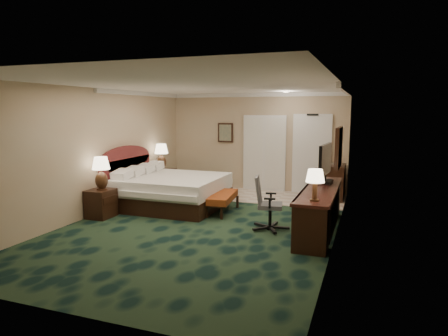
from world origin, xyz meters
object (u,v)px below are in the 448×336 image
(nightstand_near, at_px, (101,203))
(bed_bench, at_px, (223,203))
(bed, at_px, (173,191))
(desk_chair, at_px, (270,203))
(lamp_far, at_px, (161,157))
(minibar, at_px, (335,182))
(nightstand_far, at_px, (163,181))
(tv, at_px, (325,164))
(desk, at_px, (319,210))
(lamp_near, at_px, (101,173))

(nightstand_near, relative_size, bed_bench, 0.47)
(bed, height_order, nightstand_near, bed)
(nightstand_near, distance_m, desk_chair, 3.57)
(lamp_far, distance_m, minibar, 4.57)
(nightstand_near, distance_m, bed_bench, 2.59)
(nightstand_near, relative_size, minibar, 0.67)
(nightstand_far, height_order, tv, tv)
(nightstand_near, relative_size, desk, 0.21)
(bed, bearing_deg, minibar, 30.86)
(nightstand_near, xyz_separation_m, lamp_far, (0.00, 2.62, 0.70))
(lamp_near, relative_size, lamp_far, 1.00)
(nightstand_near, height_order, nightstand_far, nightstand_far)
(nightstand_near, bearing_deg, bed, 54.69)
(nightstand_near, distance_m, tv, 4.69)
(nightstand_near, xyz_separation_m, lamp_near, (0.03, 0.01, 0.64))
(desk, height_order, desk_chair, desk_chair)
(lamp_far, bearing_deg, minibar, 10.62)
(lamp_far, xyz_separation_m, desk, (4.42, -2.02, -0.60))
(nightstand_near, relative_size, desk_chair, 0.58)
(desk, bearing_deg, nightstand_near, -172.33)
(nightstand_near, relative_size, lamp_near, 0.86)
(nightstand_near, height_order, desk_chair, desk_chair)
(lamp_far, bearing_deg, desk, -24.60)
(bed, relative_size, desk_chair, 2.22)
(nightstand_near, xyz_separation_m, desk_chair, (3.54, 0.36, 0.21))
(bed, bearing_deg, bed_bench, -5.57)
(bed_bench, distance_m, minibar, 3.12)
(nightstand_near, distance_m, lamp_far, 2.71)
(lamp_near, xyz_separation_m, lamp_far, (-0.03, 2.61, 0.06))
(lamp_far, bearing_deg, lamp_near, -89.35)
(minibar, bearing_deg, lamp_near, -142.16)
(nightstand_far, relative_size, desk, 0.24)
(nightstand_far, bearing_deg, bed, -53.53)
(lamp_near, distance_m, bed_bench, 2.66)
(tv, bearing_deg, nightstand_far, 167.03)
(nightstand_near, height_order, minibar, minibar)
(bed, relative_size, nightstand_far, 3.43)
(bed_bench, relative_size, minibar, 1.42)
(tv, bearing_deg, lamp_far, 167.45)
(bed, bearing_deg, lamp_far, 127.81)
(tv, xyz_separation_m, desk_chair, (-0.88, -0.88, -0.68))
(bed, xyz_separation_m, tv, (3.46, -0.12, 0.83))
(nightstand_far, relative_size, desk_chair, 0.65)
(lamp_near, xyz_separation_m, minibar, (4.43, 3.44, -0.50))
(bed_bench, distance_m, desk_chair, 1.58)
(desk_chair, bearing_deg, lamp_far, 136.69)
(bed_bench, bearing_deg, desk, -23.74)
(desk, bearing_deg, nightstand_far, 154.98)
(nightstand_far, bearing_deg, minibar, 10.33)
(lamp_far, xyz_separation_m, minibar, (4.46, 0.84, -0.56))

